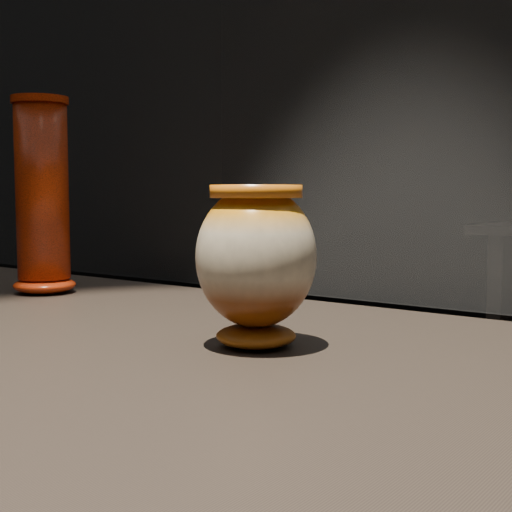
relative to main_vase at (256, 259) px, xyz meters
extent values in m
cube|color=black|center=(-0.14, -0.06, -0.13)|extent=(2.00, 0.80, 0.05)
ellipsoid|color=#6B2D09|center=(0.00, 0.00, -0.09)|extent=(0.10, 0.10, 0.03)
ellipsoid|color=beige|center=(0.00, 0.00, 0.00)|extent=(0.15, 0.15, 0.16)
cylinder|color=orange|center=(0.00, 0.00, 0.08)|extent=(0.11, 0.11, 0.01)
ellipsoid|color=red|center=(-0.56, 0.13, -0.09)|extent=(0.11, 0.11, 0.03)
cylinder|color=red|center=(-0.56, 0.13, 0.08)|extent=(0.10, 0.10, 0.30)
cylinder|color=red|center=(-0.56, 0.13, 0.23)|extent=(0.10, 0.10, 0.01)
cube|color=black|center=(-0.77, 3.41, -0.58)|extent=(0.08, 0.50, 0.85)
camera|label=1|loc=(0.48, -0.64, 0.07)|focal=50.00mm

